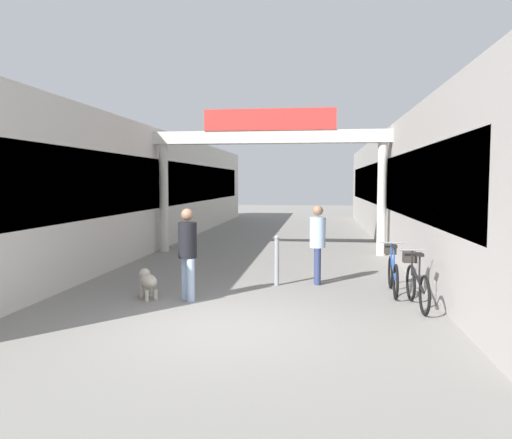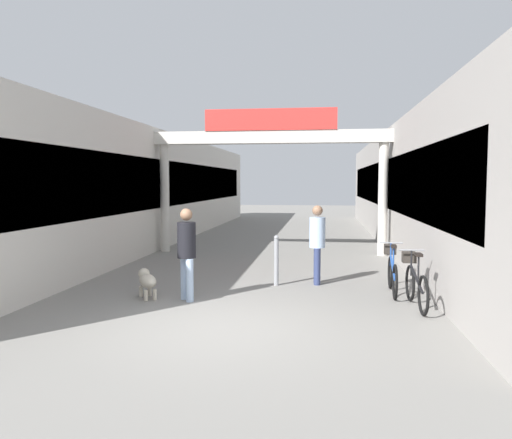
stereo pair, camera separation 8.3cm
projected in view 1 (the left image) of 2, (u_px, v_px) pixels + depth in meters
ground_plane at (219, 327)px, 7.55m from camera, size 80.00×80.00×0.00m
storefront_left at (144, 189)px, 18.92m from camera, size 3.00×26.00×3.89m
storefront_right at (421, 189)px, 17.65m from camera, size 3.00×26.00×3.89m
arcade_sign_gateway at (270, 151)px, 15.10m from camera, size 7.40×0.47×4.38m
pedestrian_with_dog at (188, 248)px, 9.16m from camera, size 0.48×0.48×1.71m
pedestrian_companion at (318, 239)px, 10.69m from camera, size 0.35×0.39×1.69m
dog_on_leash at (148, 281)px, 9.42m from camera, size 0.61×0.74×0.53m
bicycle_black_nearest at (416, 282)px, 8.79m from camera, size 0.46×1.69×0.98m
bicycle_blue_second at (393, 271)px, 9.89m from camera, size 0.46×1.69×0.98m
bollard_post_metal at (277, 260)px, 10.56m from camera, size 0.10×0.10×1.07m
cafe_chair_aluminium_nearer at (186, 232)px, 16.41m from camera, size 0.53×0.53×0.89m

